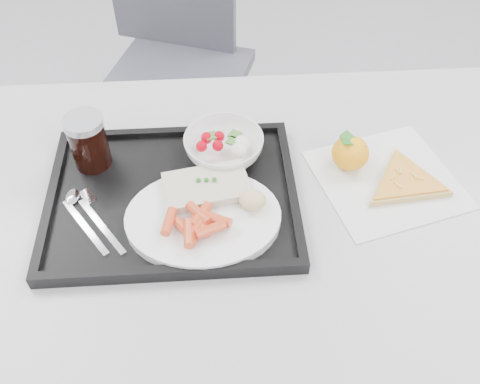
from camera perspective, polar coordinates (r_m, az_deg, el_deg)
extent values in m
cube|color=#B0B0B2|center=(0.98, 0.95, -2.31)|extent=(1.20, 0.80, 0.03)
cylinder|color=#47474C|center=(1.56, -20.41, -2.36)|extent=(0.04, 0.04, 0.72)
cylinder|color=#47474C|center=(1.60, 19.45, -0.46)|extent=(0.04, 0.04, 0.72)
cube|color=#3B3B44|center=(1.78, -6.82, 11.79)|extent=(0.54, 0.54, 0.04)
cylinder|color=#47474C|center=(1.81, -11.93, 2.02)|extent=(0.03, 0.03, 0.43)
cylinder|color=#47474C|center=(1.79, -0.50, 2.59)|extent=(0.03, 0.03, 0.43)
cylinder|color=#47474C|center=(2.08, -11.17, 9.15)|extent=(0.03, 0.03, 0.43)
cylinder|color=#47474C|center=(2.06, -1.09, 9.72)|extent=(0.03, 0.03, 0.43)
cube|color=black|center=(0.98, -7.17, -0.64)|extent=(0.45, 0.35, 0.01)
cube|color=black|center=(1.09, -7.06, 6.40)|extent=(0.45, 0.02, 0.01)
cube|color=black|center=(0.87, -7.47, -8.30)|extent=(0.45, 0.02, 0.01)
cube|color=black|center=(0.98, 5.49, 0.49)|extent=(0.02, 0.32, 0.01)
cube|color=black|center=(1.02, -19.52, -0.69)|extent=(0.02, 0.32, 0.01)
cylinder|color=white|center=(0.93, -3.95, -2.79)|extent=(0.27, 0.27, 0.02)
cube|color=beige|center=(0.95, -3.57, 0.56)|extent=(0.16, 0.12, 0.02)
sphere|color=#236B1C|center=(0.94, -4.46, 1.27)|extent=(0.01, 0.01, 0.01)
sphere|color=#236B1C|center=(0.94, -3.61, 1.31)|extent=(0.01, 0.01, 0.01)
sphere|color=#236B1C|center=(0.94, -2.76, 1.36)|extent=(0.01, 0.01, 0.01)
ellipsoid|color=#F1CB8C|center=(0.92, 1.37, -0.88)|extent=(0.05, 0.04, 0.03)
imported|color=white|center=(1.03, -1.74, 4.86)|extent=(0.15, 0.15, 0.05)
cylinder|color=black|center=(1.03, -15.81, 5.00)|extent=(0.07, 0.07, 0.10)
cylinder|color=#A5A8AD|center=(1.00, -16.42, 7.17)|extent=(0.07, 0.07, 0.01)
cube|color=silver|center=(0.96, -16.18, -3.62)|extent=(0.10, 0.13, 0.00)
ellipsoid|color=silver|center=(1.01, -17.46, -0.48)|extent=(0.04, 0.05, 0.01)
cube|color=silver|center=(0.95, -14.54, -3.57)|extent=(0.10, 0.13, 0.00)
cube|color=silver|center=(1.01, -15.89, -0.48)|extent=(0.04, 0.04, 0.00)
cube|color=silver|center=(1.05, 15.34, 1.30)|extent=(0.30, 0.30, 0.00)
ellipsoid|color=orange|center=(1.04, 11.68, 4.10)|extent=(0.09, 0.09, 0.07)
cube|color=#236B1C|center=(1.02, 11.93, 5.30)|extent=(0.05, 0.05, 0.02)
cube|color=#236B1C|center=(1.02, 11.93, 5.30)|extent=(0.05, 0.03, 0.02)
cylinder|color=tan|center=(1.05, 17.24, 0.98)|extent=(0.26, 0.26, 0.01)
cylinder|color=#B93223|center=(1.04, 17.33, 1.28)|extent=(0.24, 0.24, 0.00)
cube|color=#EABC47|center=(1.05, 18.12, 1.69)|extent=(0.01, 0.02, 0.00)
cube|color=#EABC47|center=(1.02, 16.48, 0.73)|extent=(0.01, 0.02, 0.00)
cube|color=#EABC47|center=(1.05, 16.51, 2.15)|extent=(0.01, 0.02, 0.00)
cube|color=#EABC47|center=(1.03, 15.99, 1.56)|extent=(0.01, 0.01, 0.00)
cube|color=#EABC47|center=(1.05, 18.59, 1.39)|extent=(0.02, 0.01, 0.00)
cube|color=#EABC47|center=(1.05, 16.78, 2.18)|extent=(0.01, 0.02, 0.00)
cylinder|color=#CE4420|center=(0.89, -4.16, -3.38)|extent=(0.04, 0.05, 0.02)
cylinder|color=#CE4420|center=(0.89, -4.38, -3.51)|extent=(0.04, 0.05, 0.02)
cylinder|color=#CE4420|center=(0.88, -3.17, -4.01)|extent=(0.05, 0.04, 0.02)
cylinder|color=#CE4420|center=(0.89, -5.78, -4.06)|extent=(0.04, 0.05, 0.02)
cylinder|color=#CE4420|center=(0.89, -4.99, -4.06)|extent=(0.02, 0.05, 0.02)
cylinder|color=#CE4420|center=(0.89, -7.59, -3.14)|extent=(0.03, 0.05, 0.02)
cylinder|color=#CE4420|center=(0.88, -5.48, -4.42)|extent=(0.02, 0.05, 0.02)
cylinder|color=#CE4420|center=(0.90, -4.43, -2.29)|extent=(0.05, 0.05, 0.02)
cylinder|color=#CE4420|center=(0.90, -4.23, -2.47)|extent=(0.04, 0.05, 0.02)
cylinder|color=#CE4420|center=(0.89, -2.51, -2.90)|extent=(0.05, 0.04, 0.02)
sphere|color=#AC000E|center=(1.01, -4.12, 4.87)|extent=(0.02, 0.02, 0.02)
sphere|color=#AC000E|center=(1.01, -2.38, 4.96)|extent=(0.02, 0.02, 0.02)
sphere|color=#AC000E|center=(1.03, -2.25, 5.93)|extent=(0.02, 0.02, 0.02)
sphere|color=#AC000E|center=(1.03, -3.60, 5.81)|extent=(0.02, 0.02, 0.02)
sphere|color=#AC000E|center=(1.03, -3.61, 5.71)|extent=(0.02, 0.02, 0.02)
ellipsoid|color=silver|center=(1.02, 0.17, 5.28)|extent=(0.03, 0.03, 0.03)
ellipsoid|color=silver|center=(1.02, 0.20, 5.14)|extent=(0.03, 0.03, 0.03)
ellipsoid|color=silver|center=(1.01, -0.15, 4.48)|extent=(0.03, 0.03, 0.03)
cube|color=#42782C|center=(1.01, -0.74, 5.44)|extent=(0.03, 0.03, 0.00)
cube|color=#42782C|center=(1.03, -3.13, 6.02)|extent=(0.03, 0.03, 0.00)
cube|color=#42782C|center=(1.03, -0.54, 6.13)|extent=(0.03, 0.03, 0.00)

